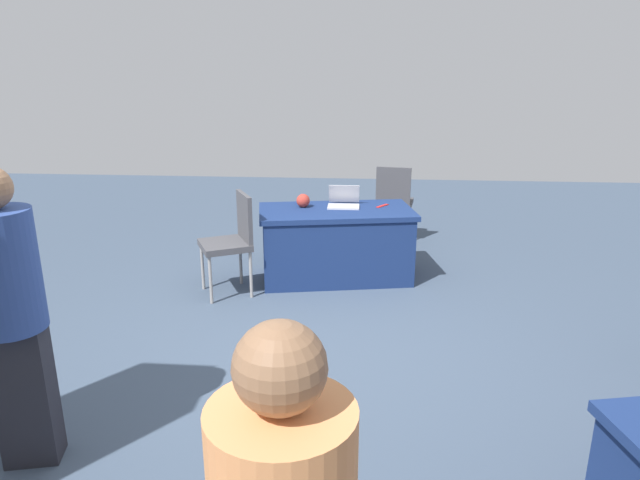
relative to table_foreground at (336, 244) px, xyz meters
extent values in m
plane|color=#3D4C60|center=(0.05, 1.70, -0.37)|extent=(14.40, 14.40, 0.00)
cube|color=navy|center=(0.00, 0.00, 0.34)|extent=(1.65, 1.05, 0.05)
cube|color=navy|center=(0.00, 0.00, -0.03)|extent=(1.59, 1.00, 0.68)
cylinder|color=#9E9993|center=(1.10, 0.77, -0.14)|extent=(0.03, 0.03, 0.46)
cylinder|color=#9E9993|center=(1.27, 0.43, -0.14)|extent=(0.03, 0.03, 0.46)
cylinder|color=#9E9993|center=(0.76, 0.60, -0.14)|extent=(0.03, 0.03, 0.46)
cylinder|color=#9E9993|center=(0.94, 0.26, -0.14)|extent=(0.03, 0.03, 0.46)
cube|color=#47474C|center=(1.02, 0.52, 0.12)|extent=(0.59, 0.59, 0.06)
cube|color=#47474C|center=(0.84, 0.43, 0.38)|extent=(0.23, 0.39, 0.45)
cylinder|color=#9E9993|center=(-0.50, -1.68, -0.15)|extent=(0.03, 0.03, 0.44)
cylinder|color=#9E9993|center=(-0.88, -1.62, -0.15)|extent=(0.03, 0.03, 0.44)
cylinder|color=#9E9993|center=(-0.44, -1.31, -0.15)|extent=(0.03, 0.03, 0.44)
cylinder|color=#9E9993|center=(-0.82, -1.24, -0.15)|extent=(0.03, 0.03, 0.44)
cube|color=#47474C|center=(-0.66, -1.46, 0.10)|extent=(0.51, 0.51, 0.06)
cube|color=#47474C|center=(-0.63, -1.26, 0.36)|extent=(0.42, 0.11, 0.45)
sphere|color=#936B4C|center=(-0.11, 4.37, 1.10)|extent=(0.21, 0.21, 0.21)
cube|color=#26262D|center=(1.50, 2.94, 0.03)|extent=(0.31, 0.24, 0.79)
cylinder|color=#2D478C|center=(1.50, 2.94, 0.74)|extent=(0.41, 0.41, 0.63)
cube|color=silver|center=(-0.07, -0.09, 0.37)|extent=(0.32, 0.22, 0.02)
cube|color=#B7B7BC|center=(-0.07, -0.23, 0.47)|extent=(0.31, 0.08, 0.19)
sphere|color=#B2382D|center=(0.34, -0.06, 0.43)|extent=(0.14, 0.14, 0.14)
cube|color=red|center=(-0.47, -0.17, 0.37)|extent=(0.13, 0.17, 0.01)
camera|label=1|loc=(-0.28, 5.39, 1.70)|focal=31.08mm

